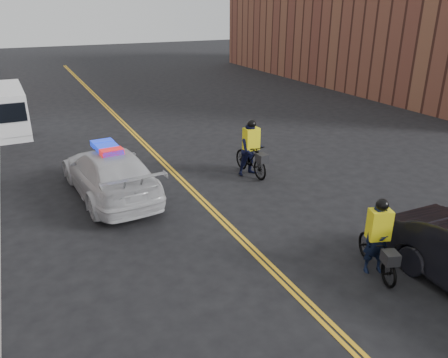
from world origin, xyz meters
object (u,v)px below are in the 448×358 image
at_px(cargo_van, 5,111).
at_px(cyclist_near, 376,247).
at_px(police_cruiser, 110,173).
at_px(cyclist_far, 251,153).

bearing_deg(cargo_van, cyclist_near, -67.48).
xyz_separation_m(police_cruiser, cyclist_near, (4.68, -7.14, -0.14)).
xyz_separation_m(police_cruiser, cargo_van, (-2.95, 9.86, 0.24)).
bearing_deg(police_cruiser, cyclist_far, 171.40).
relative_size(police_cruiser, cyclist_near, 2.76).
distance_m(police_cruiser, cargo_van, 10.30).
distance_m(police_cruiser, cyclist_near, 8.54).
bearing_deg(cyclist_far, cargo_van, 124.93).
bearing_deg(cargo_van, police_cruiser, -74.99).
distance_m(cyclist_near, cyclist_far, 6.79).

